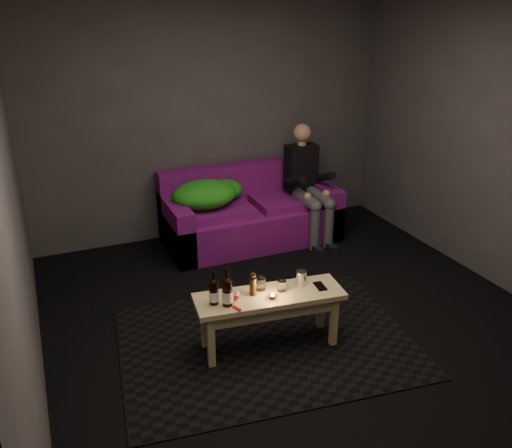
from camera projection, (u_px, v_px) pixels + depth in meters
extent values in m
plane|color=black|center=(305.00, 328.00, 4.43)|extent=(4.50, 4.50, 0.00)
plane|color=#444245|center=(212.00, 118.00, 5.84)|extent=(4.00, 0.00, 4.00)
plane|color=#444245|center=(13.00, 216.00, 3.21)|extent=(0.00, 4.50, 4.50)
cube|color=black|center=(266.00, 341.00, 4.24)|extent=(2.41, 1.88, 0.01)
cube|color=#6D0E5C|center=(251.00, 224.00, 5.95)|extent=(1.87, 0.84, 0.39)
cube|color=#6D0E5C|center=(240.00, 181.00, 6.07)|extent=(1.87, 0.21, 0.41)
cube|color=#6D0E5C|center=(176.00, 228.00, 5.61)|extent=(0.19, 0.84, 0.58)
cube|color=#6D0E5C|center=(319.00, 206.00, 6.22)|extent=(0.19, 0.84, 0.58)
cube|color=#6D0E5C|center=(218.00, 211.00, 5.68)|extent=(0.70, 0.56, 0.09)
cube|color=#6D0E5C|center=(286.00, 201.00, 5.96)|extent=(0.70, 0.56, 0.09)
ellipsoid|color=#2F911A|center=(204.00, 195.00, 5.60)|extent=(0.67, 0.52, 0.28)
ellipsoid|color=#2F911A|center=(224.00, 190.00, 5.82)|extent=(0.41, 0.34, 0.22)
ellipsoid|color=#2F911A|center=(182.00, 200.00, 5.65)|extent=(0.30, 0.24, 0.15)
cube|color=black|center=(301.00, 168.00, 6.00)|extent=(0.34, 0.21, 0.51)
sphere|color=tan|center=(302.00, 133.00, 5.85)|extent=(0.20, 0.20, 0.20)
cylinder|color=#53545E|center=(306.00, 199.00, 5.82)|extent=(0.13, 0.47, 0.13)
cylinder|color=#53545E|center=(319.00, 197.00, 5.89)|extent=(0.13, 0.47, 0.13)
cylinder|color=#53545E|center=(315.00, 229.00, 5.73)|extent=(0.10, 0.10, 0.48)
cylinder|color=#53545E|center=(329.00, 226.00, 5.79)|extent=(0.10, 0.10, 0.48)
cube|color=black|center=(316.00, 249.00, 5.77)|extent=(0.08, 0.21, 0.06)
cube|color=black|center=(330.00, 246.00, 5.83)|extent=(0.08, 0.21, 0.06)
cube|color=#E8D588|center=(269.00, 296.00, 4.04)|extent=(1.15, 0.48, 0.04)
cube|color=#E8D588|center=(269.00, 305.00, 4.06)|extent=(1.00, 0.39, 0.10)
cube|color=#E8D588|center=(211.00, 342.00, 3.89)|extent=(0.06, 0.06, 0.42)
cube|color=#E8D588|center=(204.00, 324.00, 4.11)|extent=(0.06, 0.06, 0.42)
cube|color=#E8D588|center=(334.00, 322.00, 4.14)|extent=(0.06, 0.06, 0.42)
cube|color=#E8D588|center=(321.00, 305.00, 4.36)|extent=(0.06, 0.06, 0.42)
cylinder|color=black|center=(214.00, 293.00, 3.87)|extent=(0.07, 0.07, 0.18)
cylinder|color=white|center=(214.00, 296.00, 3.88)|extent=(0.07, 0.07, 0.08)
cone|color=black|center=(213.00, 279.00, 3.83)|extent=(0.07, 0.07, 0.03)
cylinder|color=black|center=(213.00, 276.00, 3.81)|extent=(0.03, 0.03, 0.09)
cylinder|color=black|center=(227.00, 293.00, 3.84)|extent=(0.07, 0.07, 0.20)
cylinder|color=white|center=(227.00, 296.00, 3.86)|extent=(0.08, 0.08, 0.09)
cone|color=black|center=(227.00, 278.00, 3.80)|extent=(0.07, 0.07, 0.03)
cylinder|color=black|center=(227.00, 274.00, 3.79)|extent=(0.03, 0.03, 0.10)
cylinder|color=silver|center=(237.00, 295.00, 3.93)|extent=(0.04, 0.04, 0.08)
cylinder|color=black|center=(253.00, 286.00, 3.99)|extent=(0.05, 0.05, 0.14)
cylinder|color=white|center=(260.00, 284.00, 4.08)|extent=(0.10, 0.10, 0.10)
cylinder|color=white|center=(273.00, 296.00, 3.96)|extent=(0.05, 0.05, 0.04)
sphere|color=orange|center=(273.00, 295.00, 3.96)|extent=(0.02, 0.02, 0.02)
cylinder|color=white|center=(282.00, 286.00, 4.06)|extent=(0.08, 0.08, 0.08)
cylinder|color=silver|center=(301.00, 278.00, 4.15)|extent=(0.08, 0.08, 0.11)
cube|color=black|center=(320.00, 286.00, 4.13)|extent=(0.09, 0.15, 0.01)
cube|color=red|center=(237.00, 308.00, 3.83)|extent=(0.05, 0.08, 0.01)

